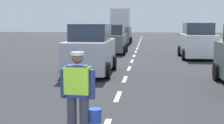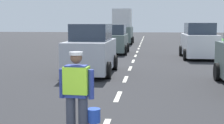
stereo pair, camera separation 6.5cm
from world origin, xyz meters
name	(u,v)px [view 1 (the left image)]	position (x,y,z in m)	size (l,w,h in m)	color
ground_plane	(136,51)	(0.00, 21.00, 0.00)	(96.00, 96.00, 0.00)	#28282B
lane_center_line	(138,47)	(0.00, 25.20, 0.00)	(0.14, 46.40, 0.01)	silver
road_worker	(79,91)	(-0.41, 2.08, 0.93)	(0.77, 0.37, 1.67)	#383D4C
traffic_cone_near	(86,122)	(-0.32, 2.31, 0.26)	(0.36, 0.36, 0.53)	black
delivery_truck	(121,28)	(-1.88, 29.97, 1.61)	(2.16, 4.60, 3.54)	slate
car_oncoming_second	(113,40)	(-1.58, 19.37, 0.95)	(1.95, 3.89, 2.04)	slate
car_oncoming_lead	(91,51)	(-1.58, 10.05, 0.99)	(1.99, 4.09, 2.14)	silver
car_parked_far	(197,42)	(3.93, 16.77, 1.01)	(2.09, 4.21, 2.18)	silver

